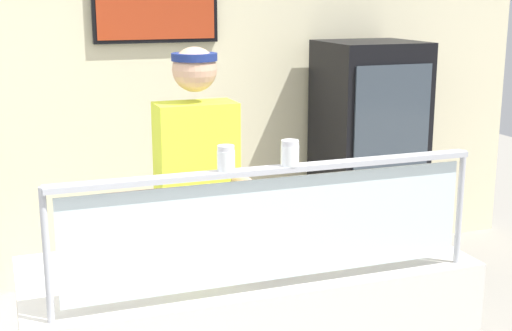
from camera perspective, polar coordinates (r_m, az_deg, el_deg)
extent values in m
cube|color=beige|center=(5.04, -9.77, 5.93)|extent=(6.17, 0.08, 2.70)
cube|color=black|center=(4.97, -7.99, 12.35)|extent=(0.85, 0.04, 0.47)
cube|color=#B23819|center=(4.95, -7.93, 12.35)|extent=(0.80, 0.01, 0.42)
cylinder|color=#B2B5BC|center=(2.40, -16.32, -6.95)|extent=(0.02, 0.02, 0.46)
cylinder|color=#B2B5BC|center=(2.93, 15.90, -3.23)|extent=(0.02, 0.02, 0.46)
cube|color=silver|center=(2.56, 1.47, -5.10)|extent=(1.51, 0.01, 0.38)
cube|color=#B2B5BC|center=(2.50, 1.50, -0.32)|extent=(1.57, 0.06, 0.02)
cylinder|color=#9EA0A8|center=(2.93, 0.22, -7.33)|extent=(0.43, 0.43, 0.01)
cylinder|color=tan|center=(2.92, 0.22, -7.05)|extent=(0.41, 0.41, 0.02)
cylinder|color=#D65B2D|center=(2.92, 0.22, -6.83)|extent=(0.35, 0.35, 0.01)
cube|color=#ADAFB7|center=(2.89, -0.25, -6.93)|extent=(0.13, 0.29, 0.01)
cylinder|color=white|center=(2.43, -2.40, 0.37)|extent=(0.06, 0.06, 0.07)
cylinder|color=white|center=(2.43, -2.40, 0.13)|extent=(0.05, 0.05, 0.05)
cylinder|color=silver|center=(2.42, -2.41, 1.39)|extent=(0.06, 0.06, 0.02)
cylinder|color=white|center=(2.51, 2.72, 0.81)|extent=(0.06, 0.06, 0.07)
cylinder|color=red|center=(2.51, 2.71, 0.57)|extent=(0.06, 0.06, 0.05)
cylinder|color=silver|center=(2.50, 2.73, 1.83)|extent=(0.06, 0.06, 0.02)
cylinder|color=#23232D|center=(3.65, -6.23, -11.19)|extent=(0.13, 0.13, 0.95)
cylinder|color=#23232D|center=(3.71, -2.87, -10.75)|extent=(0.13, 0.13, 0.95)
cube|color=#D8EA33|center=(3.44, -4.77, 0.48)|extent=(0.38, 0.21, 0.55)
sphere|color=tan|center=(3.37, -4.91, 7.63)|extent=(0.21, 0.21, 0.21)
cylinder|color=navy|center=(3.36, -4.93, 8.61)|extent=(0.21, 0.21, 0.04)
cylinder|color=tan|center=(3.31, -0.71, -1.68)|extent=(0.08, 0.34, 0.08)
cube|color=black|center=(5.26, 8.85, 0.60)|extent=(0.67, 0.63, 1.67)
cube|color=#38424C|center=(4.98, 10.65, 0.19)|extent=(0.57, 0.02, 1.34)
cylinder|color=red|center=(4.97, 8.20, 0.86)|extent=(0.06, 0.06, 0.20)
cylinder|color=blue|center=(5.03, 9.44, 0.96)|extent=(0.06, 0.06, 0.20)
cylinder|color=red|center=(5.09, 10.64, 1.06)|extent=(0.06, 0.06, 0.20)
cylinder|color=green|center=(5.15, 11.82, 1.16)|extent=(0.06, 0.06, 0.20)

